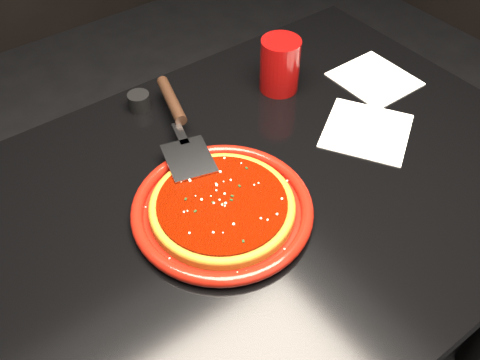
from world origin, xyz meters
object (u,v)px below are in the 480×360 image
table (243,307)px  pizza_server (180,125)px  ramekin (139,101)px  plate (222,209)px  cup (280,65)px

table → pizza_server: (-0.01, 0.19, 0.42)m
ramekin → plate: bearing=-95.0°
plate → ramekin: (0.03, 0.34, 0.01)m
table → pizza_server: 0.46m
table → ramekin: ramekin is taller
table → pizza_server: size_ratio=3.51×
plate → cup: size_ratio=2.67×
table → plate: (-0.05, -0.01, 0.39)m
pizza_server → ramekin: pizza_server is taller
table → plate: bearing=-169.6°
plate → pizza_server: pizza_server is taller
plate → pizza_server: bearing=77.4°
cup → ramekin: cup is taller
pizza_server → ramekin: (-0.02, 0.14, -0.02)m
table → ramekin: 0.51m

